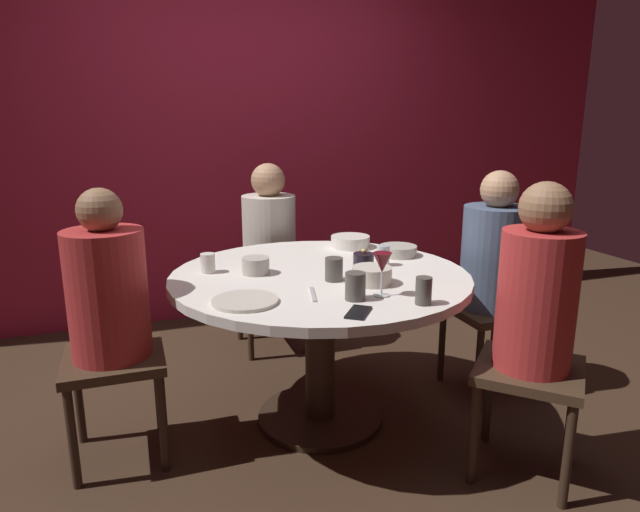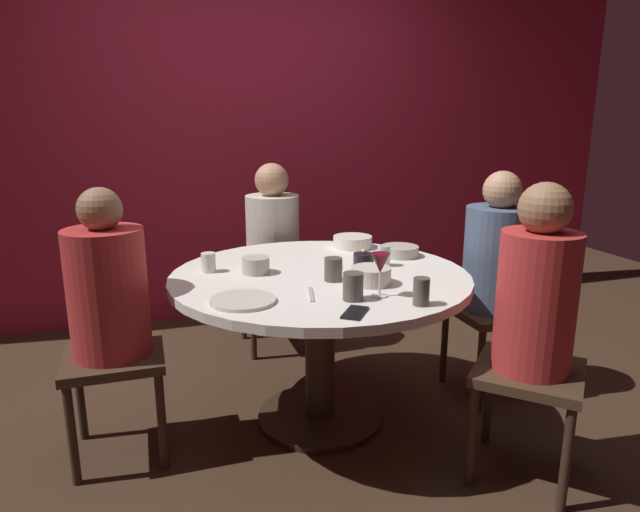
{
  "view_description": "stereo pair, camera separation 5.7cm",
  "coord_description": "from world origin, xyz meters",
  "px_view_note": "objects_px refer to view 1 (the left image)",
  "views": [
    {
      "loc": [
        -0.8,
        -2.29,
        1.43
      ],
      "look_at": [
        0.0,
        0.0,
        0.82
      ],
      "focal_mm": 31.09,
      "sensor_mm": 36.0,
      "label": 1
    },
    {
      "loc": [
        -0.74,
        -2.31,
        1.43
      ],
      "look_at": [
        0.0,
        0.0,
        0.82
      ],
      "focal_mm": 31.09,
      "sensor_mm": 36.0,
      "label": 2
    }
  ],
  "objects_px": {
    "seated_diner_right": "(494,259)",
    "wine_glass": "(382,265)",
    "bowl_small_white": "(372,275)",
    "dinner_plate": "(245,301)",
    "cup_center_front": "(334,269)",
    "cup_far_edge": "(424,291)",
    "cup_near_candle": "(208,263)",
    "cup_by_left_diner": "(355,286)",
    "dining_table": "(320,304)",
    "candle_holder": "(363,263)",
    "cup_by_right_diner": "(383,256)",
    "seated_diner_front_right": "(536,302)",
    "bowl_serving_large": "(256,266)",
    "cell_phone": "(358,312)",
    "bowl_salad_center": "(398,251)",
    "seated_diner_back": "(269,236)",
    "seated_diner_left": "(108,298)",
    "bowl_sauce_side": "(350,242)"
  },
  "relations": [
    {
      "from": "bowl_sauce_side",
      "to": "cup_near_candle",
      "type": "relative_size",
      "value": 2.37
    },
    {
      "from": "seated_diner_right",
      "to": "wine_glass",
      "type": "bearing_deg",
      "value": 25.63
    },
    {
      "from": "seated_diner_left",
      "to": "bowl_sauce_side",
      "type": "height_order",
      "value": "seated_diner_left"
    },
    {
      "from": "cup_near_candle",
      "to": "cup_by_left_diner",
      "type": "bearing_deg",
      "value": -50.01
    },
    {
      "from": "wine_glass",
      "to": "cup_far_edge",
      "type": "distance_m",
      "value": 0.19
    },
    {
      "from": "wine_glass",
      "to": "cell_phone",
      "type": "bearing_deg",
      "value": -136.64
    },
    {
      "from": "dining_table",
      "to": "wine_glass",
      "type": "distance_m",
      "value": 0.5
    },
    {
      "from": "seated_diner_left",
      "to": "dinner_plate",
      "type": "height_order",
      "value": "seated_diner_left"
    },
    {
      "from": "cup_far_edge",
      "to": "bowl_serving_large",
      "type": "bearing_deg",
      "value": 129.04
    },
    {
      "from": "seated_diner_back",
      "to": "cup_far_edge",
      "type": "bearing_deg",
      "value": 8.72
    },
    {
      "from": "cell_phone",
      "to": "bowl_small_white",
      "type": "bearing_deg",
      "value": 95.49
    },
    {
      "from": "seated_diner_front_right",
      "to": "bowl_small_white",
      "type": "xyz_separation_m",
      "value": [
        -0.5,
        0.43,
        0.04
      ]
    },
    {
      "from": "seated_diner_back",
      "to": "bowl_salad_center",
      "type": "height_order",
      "value": "seated_diner_back"
    },
    {
      "from": "seated_diner_left",
      "to": "seated_diner_right",
      "type": "bearing_deg",
      "value": 0.0
    },
    {
      "from": "seated_diner_right",
      "to": "cup_by_left_diner",
      "type": "height_order",
      "value": "seated_diner_right"
    },
    {
      "from": "candle_holder",
      "to": "cup_near_candle",
      "type": "bearing_deg",
      "value": 161.59
    },
    {
      "from": "bowl_small_white",
      "to": "cup_by_left_diner",
      "type": "xyz_separation_m",
      "value": [
        -0.15,
        -0.17,
        0.02
      ]
    },
    {
      "from": "bowl_serving_large",
      "to": "bowl_sauce_side",
      "type": "xyz_separation_m",
      "value": [
        0.6,
        0.35,
        -0.01
      ]
    },
    {
      "from": "bowl_salad_center",
      "to": "bowl_small_white",
      "type": "distance_m",
      "value": 0.52
    },
    {
      "from": "cup_by_right_diner",
      "to": "cup_near_candle",
      "type": "bearing_deg",
      "value": 169.48
    },
    {
      "from": "cup_near_candle",
      "to": "dinner_plate",
      "type": "bearing_deg",
      "value": -81.38
    },
    {
      "from": "seated_diner_left",
      "to": "bowl_small_white",
      "type": "height_order",
      "value": "seated_diner_left"
    },
    {
      "from": "cup_by_right_diner",
      "to": "seated_diner_right",
      "type": "bearing_deg",
      "value": -2.47
    },
    {
      "from": "seated_diner_right",
      "to": "cup_by_right_diner",
      "type": "relative_size",
      "value": 11.98
    },
    {
      "from": "seated_diner_front_right",
      "to": "bowl_small_white",
      "type": "bearing_deg",
      "value": 4.61
    },
    {
      "from": "seated_diner_right",
      "to": "bowl_serving_large",
      "type": "relative_size",
      "value": 9.49
    },
    {
      "from": "wine_glass",
      "to": "dining_table",
      "type": "bearing_deg",
      "value": 107.08
    },
    {
      "from": "seated_diner_front_right",
      "to": "bowl_serving_large",
      "type": "distance_m",
      "value": 1.19
    },
    {
      "from": "bowl_sauce_side",
      "to": "cup_by_left_diner",
      "type": "height_order",
      "value": "cup_by_left_diner"
    },
    {
      "from": "seated_diner_left",
      "to": "dining_table",
      "type": "bearing_deg",
      "value": 0.0
    },
    {
      "from": "dining_table",
      "to": "cup_far_edge",
      "type": "distance_m",
      "value": 0.62
    },
    {
      "from": "seated_diner_right",
      "to": "cup_center_front",
      "type": "height_order",
      "value": "seated_diner_right"
    },
    {
      "from": "cup_by_left_diner",
      "to": "cup_far_edge",
      "type": "xyz_separation_m",
      "value": [
        0.22,
        -0.14,
        -0.0
      ]
    },
    {
      "from": "wine_glass",
      "to": "bowl_serving_large",
      "type": "height_order",
      "value": "wine_glass"
    },
    {
      "from": "seated_diner_right",
      "to": "cup_near_candle",
      "type": "bearing_deg",
      "value": -7.08
    },
    {
      "from": "cell_phone",
      "to": "cup_by_left_diner",
      "type": "relative_size",
      "value": 1.29
    },
    {
      "from": "seated_diner_front_right",
      "to": "cup_far_edge",
      "type": "height_order",
      "value": "seated_diner_front_right"
    },
    {
      "from": "cup_by_left_diner",
      "to": "cup_center_front",
      "type": "relative_size",
      "value": 1.07
    },
    {
      "from": "cup_by_left_diner",
      "to": "cup_by_right_diner",
      "type": "relative_size",
      "value": 1.1
    },
    {
      "from": "candle_holder",
      "to": "bowl_small_white",
      "type": "relative_size",
      "value": 0.65
    },
    {
      "from": "cup_by_right_diner",
      "to": "cup_by_left_diner",
      "type": "bearing_deg",
      "value": -127.09
    },
    {
      "from": "cell_phone",
      "to": "cup_by_right_diner",
      "type": "xyz_separation_m",
      "value": [
        0.37,
        0.58,
        0.04
      ]
    },
    {
      "from": "bowl_serving_large",
      "to": "cup_center_front",
      "type": "xyz_separation_m",
      "value": [
        0.3,
        -0.22,
        0.01
      ]
    },
    {
      "from": "seated_diner_right",
      "to": "bowl_small_white",
      "type": "xyz_separation_m",
      "value": [
        -0.79,
        -0.23,
        0.05
      ]
    },
    {
      "from": "candle_holder",
      "to": "seated_diner_front_right",
      "type": "bearing_deg",
      "value": -52.79
    },
    {
      "from": "bowl_serving_large",
      "to": "cup_by_left_diner",
      "type": "bearing_deg",
      "value": -59.87
    },
    {
      "from": "cup_by_right_diner",
      "to": "bowl_serving_large",
      "type": "bearing_deg",
      "value": 174.34
    },
    {
      "from": "cup_by_left_diner",
      "to": "seated_diner_back",
      "type": "bearing_deg",
      "value": 90.22
    },
    {
      "from": "bowl_serving_large",
      "to": "bowl_salad_center",
      "type": "xyz_separation_m",
      "value": [
        0.76,
        0.09,
        -0.01
      ]
    },
    {
      "from": "dinner_plate",
      "to": "cup_center_front",
      "type": "height_order",
      "value": "cup_center_front"
    }
  ]
}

